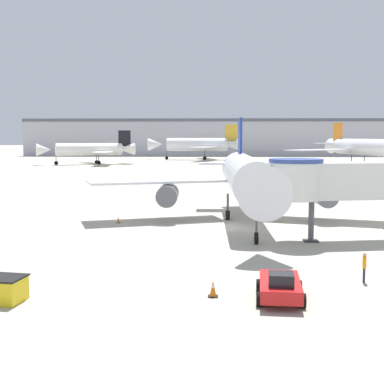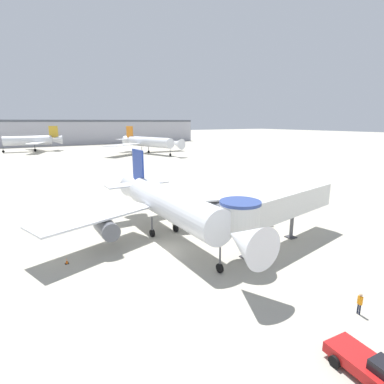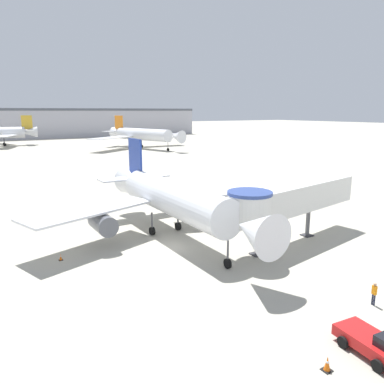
{
  "view_description": "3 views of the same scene",
  "coord_description": "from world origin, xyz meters",
  "px_view_note": "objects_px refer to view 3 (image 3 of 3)",
  "views": [
    {
      "loc": [
        -1.26,
        -47.07,
        8.16
      ],
      "look_at": [
        -2.82,
        -0.86,
        3.26
      ],
      "focal_mm": 50.0,
      "sensor_mm": 36.0,
      "label": 1
    },
    {
      "loc": [
        -13.42,
        -28.0,
        14.0
      ],
      "look_at": [
        4.68,
        1.8,
        5.73
      ],
      "focal_mm": 28.0,
      "sensor_mm": 36.0,
      "label": 2
    },
    {
      "loc": [
        -16.21,
        -31.81,
        13.49
      ],
      "look_at": [
        3.82,
        1.36,
        5.08
      ],
      "focal_mm": 35.0,
      "sensor_mm": 36.0,
      "label": 3
    }
  ],
  "objects_px": {
    "traffic_cone_starboard_wing": "(275,224)",
    "background_jet_orange_tail": "(142,134)",
    "main_airplane": "(172,199)",
    "jet_bridge": "(288,200)",
    "pushback_tug_red": "(375,344)",
    "ground_crew_wing_walker": "(374,292)",
    "traffic_cone_port_wing": "(61,257)",
    "traffic_cone_apron_front": "(327,364)"
  },
  "relations": [
    {
      "from": "traffic_cone_starboard_wing",
      "to": "background_jet_orange_tail",
      "type": "distance_m",
      "value": 99.11
    },
    {
      "from": "main_airplane",
      "to": "traffic_cone_starboard_wing",
      "type": "xyz_separation_m",
      "value": [
        12.03,
        -3.21,
        -3.86
      ]
    },
    {
      "from": "jet_bridge",
      "to": "background_jet_orange_tail",
      "type": "height_order",
      "value": "background_jet_orange_tail"
    },
    {
      "from": "pushback_tug_red",
      "to": "ground_crew_wing_walker",
      "type": "xyz_separation_m",
      "value": [
        5.1,
        3.44,
        0.26
      ]
    },
    {
      "from": "main_airplane",
      "to": "background_jet_orange_tail",
      "type": "distance_m",
      "value": 99.71
    },
    {
      "from": "jet_bridge",
      "to": "pushback_tug_red",
      "type": "bearing_deg",
      "value": -128.86
    },
    {
      "from": "main_airplane",
      "to": "ground_crew_wing_walker",
      "type": "xyz_separation_m",
      "value": [
        5.19,
        -20.46,
        -3.28
      ]
    },
    {
      "from": "pushback_tug_red",
      "to": "traffic_cone_port_wing",
      "type": "relative_size",
      "value": 7.0
    },
    {
      "from": "traffic_cone_port_wing",
      "to": "main_airplane",
      "type": "bearing_deg",
      "value": 2.74
    },
    {
      "from": "traffic_cone_apron_front",
      "to": "background_jet_orange_tail",
      "type": "bearing_deg",
      "value": 70.87
    },
    {
      "from": "jet_bridge",
      "to": "traffic_cone_port_wing",
      "type": "xyz_separation_m",
      "value": [
        -20.91,
        7.56,
        -4.42
      ]
    },
    {
      "from": "main_airplane",
      "to": "pushback_tug_red",
      "type": "xyz_separation_m",
      "value": [
        0.08,
        -23.89,
        -3.53
      ]
    },
    {
      "from": "traffic_cone_apron_front",
      "to": "traffic_cone_starboard_wing",
      "type": "bearing_deg",
      "value": 52.89
    },
    {
      "from": "ground_crew_wing_walker",
      "to": "background_jet_orange_tail",
      "type": "relative_size",
      "value": 0.04
    },
    {
      "from": "traffic_cone_port_wing",
      "to": "background_jet_orange_tail",
      "type": "bearing_deg",
      "value": 62.27
    },
    {
      "from": "traffic_cone_starboard_wing",
      "to": "traffic_cone_apron_front",
      "type": "bearing_deg",
      "value": -127.11
    },
    {
      "from": "pushback_tug_red",
      "to": "traffic_cone_starboard_wing",
      "type": "height_order",
      "value": "pushback_tug_red"
    },
    {
      "from": "pushback_tug_red",
      "to": "background_jet_orange_tail",
      "type": "xyz_separation_m",
      "value": [
        36.9,
        116.49,
        4.4
      ]
    },
    {
      "from": "jet_bridge",
      "to": "traffic_cone_starboard_wing",
      "type": "height_order",
      "value": "jet_bridge"
    },
    {
      "from": "jet_bridge",
      "to": "traffic_cone_apron_front",
      "type": "height_order",
      "value": "jet_bridge"
    },
    {
      "from": "traffic_cone_port_wing",
      "to": "ground_crew_wing_walker",
      "type": "bearing_deg",
      "value": -49.16
    },
    {
      "from": "main_airplane",
      "to": "traffic_cone_port_wing",
      "type": "height_order",
      "value": "main_airplane"
    },
    {
      "from": "background_jet_orange_tail",
      "to": "traffic_cone_starboard_wing",
      "type": "bearing_deg",
      "value": -120.57
    },
    {
      "from": "pushback_tug_red",
      "to": "background_jet_orange_tail",
      "type": "bearing_deg",
      "value": 77.31
    },
    {
      "from": "traffic_cone_port_wing",
      "to": "background_jet_orange_tail",
      "type": "xyz_separation_m",
      "value": [
        48.99,
        93.17,
        4.84
      ]
    },
    {
      "from": "traffic_cone_apron_front",
      "to": "background_jet_orange_tail",
      "type": "height_order",
      "value": "background_jet_orange_tail"
    },
    {
      "from": "pushback_tug_red",
      "to": "jet_bridge",
      "type": "bearing_deg",
      "value": 65.63
    },
    {
      "from": "background_jet_orange_tail",
      "to": "traffic_cone_apron_front",
      "type": "bearing_deg",
      "value": -125.09
    },
    {
      "from": "traffic_cone_apron_front",
      "to": "background_jet_orange_tail",
      "type": "distance_m",
      "value": 122.85
    },
    {
      "from": "jet_bridge",
      "to": "background_jet_orange_tail",
      "type": "relative_size",
      "value": 0.45
    },
    {
      "from": "traffic_cone_port_wing",
      "to": "traffic_cone_starboard_wing",
      "type": "bearing_deg",
      "value": -6.26
    },
    {
      "from": "traffic_cone_apron_front",
      "to": "background_jet_orange_tail",
      "type": "relative_size",
      "value": 0.02
    },
    {
      "from": "traffic_cone_apron_front",
      "to": "ground_crew_wing_walker",
      "type": "bearing_deg",
      "value": 19.18
    },
    {
      "from": "main_airplane",
      "to": "traffic_cone_apron_front",
      "type": "xyz_separation_m",
      "value": [
        -3.24,
        -23.39,
        -3.85
      ]
    },
    {
      "from": "jet_bridge",
      "to": "traffic_cone_apron_front",
      "type": "distance_m",
      "value": 19.97
    },
    {
      "from": "main_airplane",
      "to": "jet_bridge",
      "type": "distance_m",
      "value": 12.08
    },
    {
      "from": "main_airplane",
      "to": "traffic_cone_apron_front",
      "type": "bearing_deg",
      "value": -98.49
    },
    {
      "from": "main_airplane",
      "to": "traffic_cone_port_wing",
      "type": "relative_size",
      "value": 50.2
    },
    {
      "from": "traffic_cone_starboard_wing",
      "to": "traffic_cone_apron_front",
      "type": "relative_size",
      "value": 0.99
    },
    {
      "from": "pushback_tug_red",
      "to": "traffic_cone_apron_front",
      "type": "distance_m",
      "value": 3.38
    },
    {
      "from": "pushback_tug_red",
      "to": "main_airplane",
      "type": "bearing_deg",
      "value": 95.09
    },
    {
      "from": "jet_bridge",
      "to": "traffic_cone_apron_front",
      "type": "relative_size",
      "value": 22.13
    }
  ]
}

